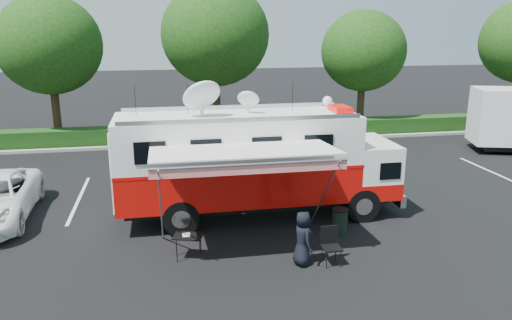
% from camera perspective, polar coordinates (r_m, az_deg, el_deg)
% --- Properties ---
extents(ground_plane, '(120.00, 120.00, 0.00)m').
position_cam_1_polar(ground_plane, '(17.70, 0.30, -6.36)').
color(ground_plane, black).
rests_on(ground_plane, ground).
extents(back_border, '(60.00, 6.14, 8.87)m').
position_cam_1_polar(back_border, '(29.41, -2.35, 12.29)').
color(back_border, '#9E998E').
rests_on(back_border, ground_plane).
extents(stall_lines, '(24.12, 5.50, 0.01)m').
position_cam_1_polar(stall_lines, '(20.41, -2.69, -3.39)').
color(stall_lines, silver).
rests_on(stall_lines, ground_plane).
extents(command_truck, '(9.67, 2.66, 4.64)m').
position_cam_1_polar(command_truck, '(17.06, 0.03, -0.16)').
color(command_truck, black).
rests_on(command_truck, ground_plane).
extents(awning, '(5.28, 2.72, 3.19)m').
position_cam_1_polar(awning, '(14.03, -1.34, 0.66)').
color(awning, silver).
rests_on(awning, ground_plane).
extents(person, '(0.62, 0.84, 1.56)m').
position_cam_1_polar(person, '(14.40, 5.28, -11.75)').
color(person, black).
rests_on(person, ground_plane).
extents(folding_table, '(0.96, 0.80, 0.70)m').
position_cam_1_polar(folding_table, '(14.54, -7.78, -8.71)').
color(folding_table, black).
rests_on(folding_table, ground_plane).
extents(folding_chair, '(0.51, 0.53, 1.07)m').
position_cam_1_polar(folding_chair, '(14.31, 8.49, -9.22)').
color(folding_chair, black).
rests_on(folding_chair, ground_plane).
extents(trash_bin, '(0.54, 0.54, 0.81)m').
position_cam_1_polar(trash_bin, '(16.42, 9.54, -6.84)').
color(trash_bin, black).
rests_on(trash_bin, ground_plane).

